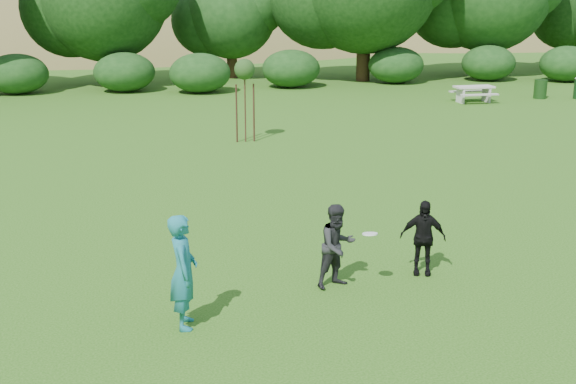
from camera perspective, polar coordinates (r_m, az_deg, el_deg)
name	(u,v)px	position (r m, az deg, el deg)	size (l,w,h in m)	color
ground	(326,300)	(12.66, 3.03, -8.48)	(120.00, 120.00, 0.00)	#19470C
player_teal	(183,272)	(11.48, -8.27, -6.24)	(0.68, 0.45, 1.86)	#1B6E7B
player_grey	(337,246)	(12.92, 3.92, -4.28)	(0.75, 0.58, 1.54)	#232326
player_black	(423,237)	(13.70, 10.60, -3.54)	(0.84, 0.35, 1.44)	black
trash_can_near	(540,89)	(36.81, 19.32, 7.68)	(0.60, 0.60, 0.90)	#1A3C15
frisbee	(370,234)	(12.70, 6.49, -3.31)	(0.27, 0.27, 0.06)	white
sapling	(245,72)	(24.77, -3.45, 9.47)	(0.70, 0.70, 2.85)	#3D2117
picnic_table	(474,91)	(34.65, 14.46, 7.72)	(1.80, 1.48, 0.76)	beige
hillside	(153,146)	(81.40, -10.64, 3.59)	(150.00, 72.00, 52.00)	olive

